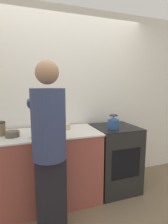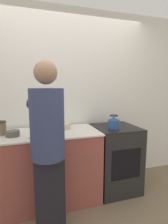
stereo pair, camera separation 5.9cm
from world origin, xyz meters
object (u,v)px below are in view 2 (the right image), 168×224
object	(u,v)px
knife	(43,133)
bowl_prep	(13,134)
oven	(115,158)
person	(48,144)
canister_jar	(1,128)
kettle	(114,123)
cutting_board	(43,134)

from	to	relation	value
knife	bowl_prep	bearing A→B (deg)	150.70
oven	person	world-z (taller)	person
canister_jar	oven	bearing A→B (deg)	-2.18
knife	kettle	size ratio (longest dim) A/B	1.24
bowl_prep	canister_jar	world-z (taller)	canister_jar
cutting_board	canister_jar	distance (m)	0.51
cutting_board	bowl_prep	xyz separation A→B (m)	(-0.34, 0.05, 0.02)
kettle	canister_jar	size ratio (longest dim) A/B	1.15
kettle	canister_jar	world-z (taller)	kettle
oven	knife	distance (m)	1.12
knife	kettle	xyz separation A→B (m)	(0.92, -0.03, 0.06)
cutting_board	knife	bearing A→B (deg)	78.54
cutting_board	kettle	distance (m)	0.93
oven	bowl_prep	distance (m)	1.44
oven	cutting_board	bearing A→B (deg)	-174.26
person	kettle	size ratio (longest dim) A/B	9.22
kettle	canister_jar	xyz separation A→B (m)	(-1.40, 0.16, -0.00)
person	knife	world-z (taller)	person
kettle	person	bearing A→B (deg)	-156.65
knife	bowl_prep	distance (m)	0.35
person	canister_jar	bearing A→B (deg)	131.64
person	canister_jar	distance (m)	0.74
person	kettle	bearing A→B (deg)	23.35
canister_jar	person	bearing A→B (deg)	-48.36
cutting_board	kettle	bearing A→B (deg)	-0.22
kettle	canister_jar	bearing A→B (deg)	173.40
knife	bowl_prep	world-z (taller)	bowl_prep
bowl_prep	oven	bearing A→B (deg)	2.02
oven	cutting_board	world-z (taller)	cutting_board
kettle	bowl_prep	xyz separation A→B (m)	(-1.26, 0.06, -0.05)
knife	canister_jar	world-z (taller)	canister_jar
bowl_prep	canister_jar	size ratio (longest dim) A/B	0.97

